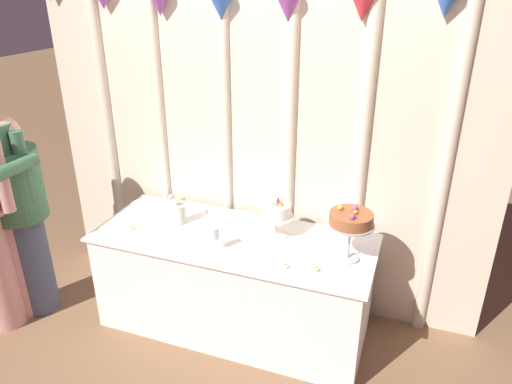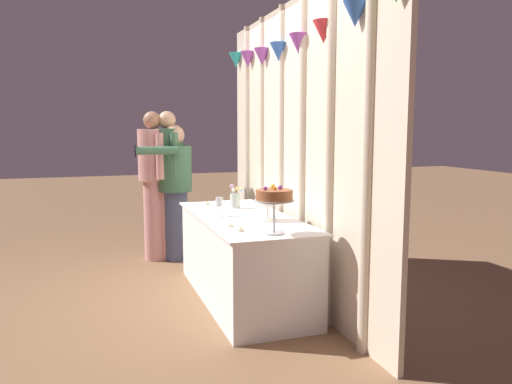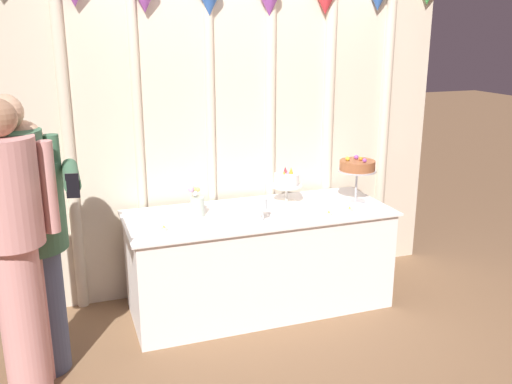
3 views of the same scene
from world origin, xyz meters
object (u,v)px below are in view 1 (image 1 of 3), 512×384
Objects in this scene: tealight_near_right at (315,269)px; guest_girl_blue_dress at (20,212)px; wine_glass at (214,234)px; guest_man_dark_suit at (3,203)px; flower_vase at (179,211)px; tealight_far_left at (131,228)px; cake_display_nearleft at (277,213)px; cake_table at (234,282)px; tealight_near_left at (285,266)px; cake_display_nearright at (351,221)px.

guest_girl_blue_dress reaches higher than tealight_near_right.
wine_glass is 1.51m from guest_man_dark_suit.
guest_man_dark_suit is at bearing -138.81° from guest_girl_blue_dress.
flower_vase is at bearing 165.76° from tealight_near_right.
guest_girl_blue_dress is (-0.77, -0.19, 0.08)m from tealight_far_left.
wine_glass is 0.67m from tealight_far_left.
tealight_near_right is 0.03× the size of guest_girl_blue_dress.
wine_glass is (-0.31, -0.32, -0.05)m from cake_display_nearleft.
wine_glass is 0.74× the size of flower_vase.
cake_table is 0.81m from tealight_far_left.
tealight_far_left and tealight_near_left have the same top height.
guest_man_dark_suit reaches higher than cake_table.
cake_display_nearright reaches higher than tealight_near_left.
tealight_near_right is (1.32, -0.06, 0.00)m from tealight_far_left.
cake_table is 0.62m from tealight_near_left.
wine_glass is (-0.04, -0.19, 0.48)m from cake_table.
flower_vase is (-1.20, 0.07, -0.18)m from cake_display_nearright.
tealight_far_left is at bearing -164.22° from cake_display_nearleft.
tealight_near_left is at bearing -18.57° from flower_vase.
guest_man_dark_suit reaches higher than flower_vase.
flower_vase is at bearing -174.41° from cake_display_nearleft.
guest_man_dark_suit is (-2.31, -0.39, -0.09)m from cake_display_nearright.
wine_glass reaches higher than cake_table.
flower_vase reaches higher than tealight_far_left.
tealight_far_left is at bearing 13.96° from guest_girl_blue_dress.
wine_glass reaches higher than tealight_near_left.
wine_glass is 3.86× the size of tealight_far_left.
tealight_far_left is 1.32m from tealight_near_right.
tealight_far_left is at bearing 177.40° from tealight_near_right.
guest_man_dark_suit reaches higher than cake_display_nearleft.
flower_vase is 4.77× the size of tealight_near_right.
cake_display_nearleft is at bearing 46.68° from wine_glass.
guest_girl_blue_dress is at bearing -165.02° from cake_display_nearleft.
wine_glass is at bearing -102.89° from cake_table.
guest_man_dark_suit reaches higher than wine_glass.
guest_girl_blue_dress reaches higher than tealight_near_left.
cake_display_nearright is at bearing 13.05° from wine_glass.
cake_display_nearright reaches higher than tealight_near_right.
tealight_far_left reaches higher than cake_table.
guest_girl_blue_dress is (-1.91, -0.11, 0.08)m from tealight_near_left.
cake_display_nearright is 2.13× the size of wine_glass.
wine_glass is (-0.81, -0.19, -0.15)m from cake_display_nearright.
tealight_near_left is at bearing -4.19° from wine_glass.
cake_display_nearleft is 0.70m from flower_vase.
guest_girl_blue_dress is at bearing -166.04° from tealight_far_left.
flower_vase is 1.12m from guest_girl_blue_dress.
cake_display_nearright is (0.77, -0.01, 0.63)m from cake_table.
tealight_near_right is at bearing -14.24° from flower_vase.
tealight_far_left is (-0.97, -0.27, -0.16)m from cake_display_nearleft.
wine_glass is 0.10× the size of guest_man_dark_suit.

